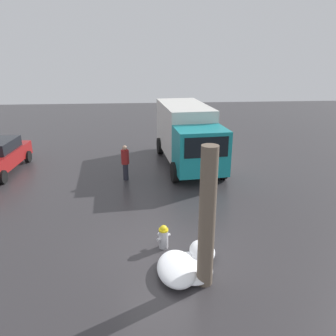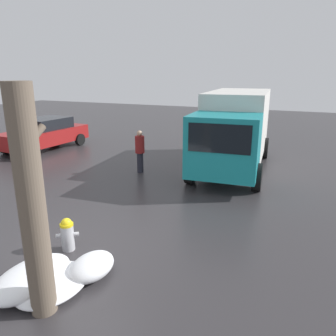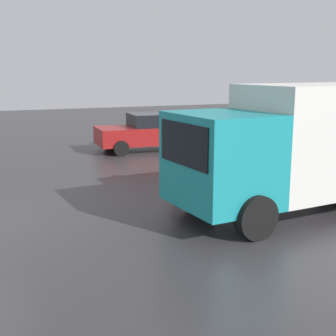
% 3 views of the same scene
% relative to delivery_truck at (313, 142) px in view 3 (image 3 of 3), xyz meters
% --- Properties ---
extents(delivery_truck, '(6.85, 2.95, 2.95)m').
position_rel_delivery_truck_xyz_m(delivery_truck, '(0.00, 0.00, 0.00)').
color(delivery_truck, teal).
rests_on(delivery_truck, ground_plane).
extents(pedestrian, '(0.35, 0.35, 1.61)m').
position_rel_delivery_truck_xyz_m(pedestrian, '(-2.13, 3.07, -0.73)').
color(pedestrian, '#23232D').
rests_on(pedestrian, ground_plane).
extents(parked_car, '(4.53, 2.23, 1.52)m').
position_rel_delivery_truck_xyz_m(parked_car, '(-0.52, 9.29, -0.83)').
color(parked_car, maroon).
rests_on(parked_car, ground_plane).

